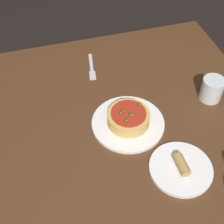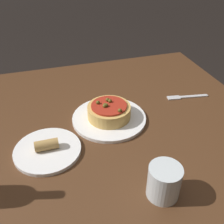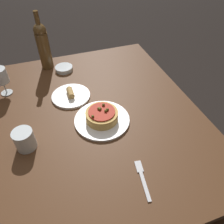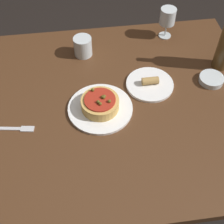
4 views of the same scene
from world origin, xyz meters
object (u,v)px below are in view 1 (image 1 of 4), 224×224
object	(u,v)px
pizza	(128,118)
dining_table	(139,150)
side_plate	(181,168)
dinner_plate	(128,123)
fork	(92,68)
water_cup	(212,89)

from	to	relation	value
pizza	dining_table	bearing A→B (deg)	-157.25
dining_table	side_plate	world-z (taller)	side_plate
dining_table	dinner_plate	bearing A→B (deg)	22.72
dinner_plate	fork	bearing A→B (deg)	9.27
dining_table	side_plate	size ratio (longest dim) A/B	6.00
pizza	fork	xyz separation A→B (m)	(0.34, 0.06, -0.03)
water_cup	side_plate	size ratio (longest dim) A/B	0.45
dinner_plate	water_cup	distance (m)	0.35
dinner_plate	pizza	world-z (taller)	pizza
pizza	water_cup	xyz separation A→B (m)	(0.04, -0.35, 0.01)
dining_table	side_plate	bearing A→B (deg)	-154.48
dinner_plate	pizza	bearing A→B (deg)	-177.99
dinner_plate	pizza	xyz separation A→B (m)	(-0.00, -0.00, 0.03)
dining_table	pizza	xyz separation A→B (m)	(0.06, 0.03, 0.12)
water_cup	fork	xyz separation A→B (m)	(0.30, 0.40, -0.04)
dinner_plate	side_plate	distance (m)	0.25
dining_table	side_plate	distance (m)	0.21
dinner_plate	side_plate	world-z (taller)	side_plate
dinner_plate	side_plate	size ratio (longest dim) A/B	1.28
side_plate	pizza	bearing A→B (deg)	24.79
dining_table	water_cup	world-z (taller)	water_cup
dining_table	dinner_plate	size ratio (longest dim) A/B	4.67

